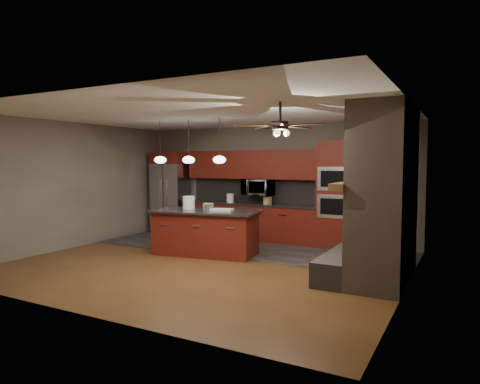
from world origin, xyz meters
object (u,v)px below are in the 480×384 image
Objects in this scene: kitchen_island at (205,232)px; oven_tower at (337,195)px; paint_tray at (222,210)px; cardboard_box at (208,206)px; counter_box at (268,201)px; paint_can at (208,208)px; counter_bucket at (230,198)px; white_bucket at (189,203)px; microwave at (258,187)px; refrigerator at (172,193)px.

oven_tower is at bearing 33.24° from kitchen_island.
oven_tower is 2.67m from paint_tray.
cardboard_box is (-0.02, 0.14, 0.52)m from kitchen_island.
kitchen_island is 13.11× the size of counter_box.
counter_bucket is (-0.64, 2.04, 0.03)m from paint_can.
cardboard_box is at bearing -140.06° from oven_tower.
paint_tray is (0.36, 0.07, 0.48)m from kitchen_island.
paint_tray is at bearing 2.09° from kitchen_island.
white_bucket reaches higher than counter_box.
white_bucket reaches higher than kitchen_island.
microwave is 0.34× the size of refrigerator.
counter_box is at bearing 63.86° from white_bucket.
refrigerator is at bearing 114.38° from cardboard_box.
oven_tower reaches higher than counter_bucket.
kitchen_island is 0.60m from paint_tray.
cardboard_box reaches higher than paint_can.
cardboard_box is (2.31, -1.78, -0.10)m from refrigerator.
white_bucket is (-2.62, -1.97, -0.14)m from oven_tower.
oven_tower is 3.05m from kitchen_island.
paint_can reaches higher than paint_tray.
counter_box reaches higher than cardboard_box.
oven_tower is 13.13× the size of paint_can.
paint_can is 0.87× the size of cardboard_box.
paint_can is (0.10, -0.04, 0.52)m from kitchen_island.
paint_tray is (0.26, 0.11, -0.04)m from paint_can.
refrigerator reaches higher than counter_box.
white_bucket is 0.63× the size of paint_tray.
counter_box is (0.30, -0.10, -0.31)m from microwave.
oven_tower reaches higher than paint_can.
microwave is 2.56m from refrigerator.
paint_can is 1.01× the size of counter_box.
oven_tower is 2.93m from paint_can.
paint_can is at bearing -31.39° from kitchen_island.
refrigerator is 2.92m from cardboard_box.
kitchen_island is at bearing 157.69° from paint_can.
white_bucket is 1.26× the size of counter_bucket.
cardboard_box is (-0.24, -1.91, -0.31)m from microwave.
refrigerator is 10.37× the size of cardboard_box.
oven_tower is 11.39× the size of cardboard_box.
counter_box is at bearing 0.63° from refrigerator.
counter_bucket is at bearing 96.11° from kitchen_island.
oven_tower reaches higher than kitchen_island.
paint_tray is 0.39m from cardboard_box.
microwave is at bearing -177.58° from counter_box.
white_bucket is at bearing -86.73° from counter_bucket.
microwave is 2.14m from white_bucket.
cardboard_box is at bearing -97.03° from microwave.
paint_tray is at bearing -34.56° from refrigerator.
kitchen_island is at bearing -110.52° from cardboard_box.
counter_bucket is at bearing 179.84° from oven_tower.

